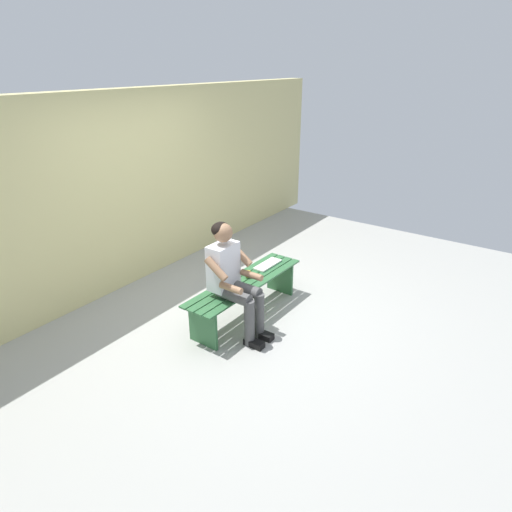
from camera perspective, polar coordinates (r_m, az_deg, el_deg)
name	(u,v)px	position (r m, az deg, el deg)	size (l,w,h in m)	color
ground_plane	(261,408)	(4.05, 0.59, -19.21)	(10.00, 7.00, 0.04)	#9E9E99
brick_wall	(96,199)	(5.69, -20.16, 7.03)	(9.50, 0.24, 2.46)	#D1C684
bench_near	(245,289)	(5.07, -1.39, -4.35)	(1.71, 0.45, 0.46)	#2D6038
person_seated	(233,276)	(4.60, -3.07, -2.61)	(0.50, 0.69, 1.26)	silver
apple	(248,274)	(5.07, -1.02, -2.34)	(0.09, 0.09, 0.09)	gold
book_open	(268,265)	(5.38, 1.53, -1.15)	(0.41, 0.17, 0.02)	white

